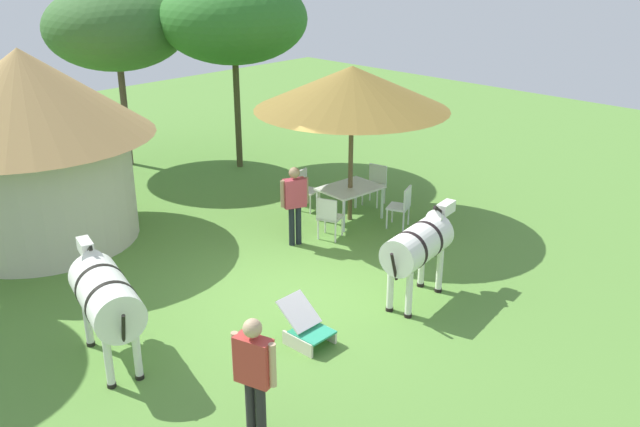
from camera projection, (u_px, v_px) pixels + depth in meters
name	position (u px, v px, depth m)	size (l,w,h in m)	color
ground_plane	(300.00, 292.00, 11.96)	(36.00, 36.00, 0.00)	#598A39
thatched_hut	(31.00, 136.00, 13.31)	(4.76, 4.76, 3.84)	beige
shade_umbrella	(352.00, 88.00, 13.99)	(4.04, 4.04, 3.33)	brown
patio_dining_table	(350.00, 191.00, 14.81)	(1.33, 1.04, 0.74)	silver
patio_chair_near_lawn	(329.00, 215.00, 13.87)	(0.55, 0.56, 0.90)	white
patio_chair_east_end	(402.00, 204.00, 14.44)	(0.56, 0.55, 0.90)	silver
patio_chair_west_end	(376.00, 182.00, 15.78)	(0.50, 0.52, 0.90)	silver
patio_chair_near_hut	(305.00, 187.00, 15.44)	(0.52, 0.50, 0.90)	silver
guest_beside_umbrella	(295.00, 199.00, 13.47)	(0.55, 0.35, 1.62)	black
standing_watcher	(254.00, 370.00, 8.06)	(0.33, 0.58, 1.69)	#262228
striped_lounge_chair	(307.00, 327.00, 10.38)	(0.58, 0.81, 0.66)	#29966E
zebra_nearest_camera	(419.00, 245.00, 11.34)	(2.08, 0.83, 1.56)	silver
zebra_by_umbrella	(105.00, 296.00, 9.66)	(1.10, 2.21, 1.59)	silver
acacia_tree_behind_hut	(233.00, 19.00, 17.13)	(3.70, 3.70, 4.95)	#414124
acacia_tree_right_background	(116.00, 27.00, 17.42)	(3.60, 3.60, 4.69)	brown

